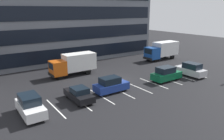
% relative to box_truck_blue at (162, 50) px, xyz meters
% --- Properties ---
extents(ground_plane, '(120.00, 120.00, 0.00)m').
position_rel_box_truck_blue_xyz_m(ground_plane, '(-14.99, -5.58, -1.98)').
color(ground_plane, black).
extents(office_building, '(34.99, 11.81, 18.00)m').
position_rel_box_truck_blue_xyz_m(office_building, '(-14.99, 12.37, 7.03)').
color(office_building, slate).
rests_on(office_building, ground_plane).
extents(lot_markings, '(22.54, 5.40, 0.01)m').
position_rel_box_truck_blue_xyz_m(lot_markings, '(-14.99, -9.92, -1.97)').
color(lot_markings, silver).
rests_on(lot_markings, ground_plane).
extents(box_truck_blue, '(7.57, 2.51, 3.51)m').
position_rel_box_truck_blue_xyz_m(box_truck_blue, '(0.00, 0.00, 0.00)').
color(box_truck_blue, '#194799').
rests_on(box_truck_blue, ground_plane).
extents(box_truck_orange, '(7.12, 2.36, 3.30)m').
position_rel_box_truck_blue_xyz_m(box_truck_orange, '(-19.40, -0.05, -0.12)').
color(box_truck_orange, '#D85914').
rests_on(box_truck_orange, ground_plane).
extents(suv_silver, '(1.92, 4.53, 2.05)m').
position_rel_box_truck_blue_xyz_m(suv_silver, '(-4.97, -10.56, -0.99)').
color(suv_silver, silver).
rests_on(suv_silver, ground_plane).
extents(suv_white, '(1.90, 4.48, 2.03)m').
position_rel_box_truck_blue_xyz_m(suv_white, '(-28.67, -10.05, -1.00)').
color(suv_white, white).
rests_on(suv_white, ground_plane).
extents(sedan_black, '(1.84, 4.39, 1.57)m').
position_rel_box_truck_blue_xyz_m(sedan_black, '(-23.24, -9.44, -1.23)').
color(sedan_black, black).
rests_on(sedan_black, ground_plane).
extents(suv_forest, '(4.53, 1.92, 2.05)m').
position_rel_box_truck_blue_xyz_m(suv_forest, '(-9.88, -10.08, -0.98)').
color(suv_forest, '#0C5933').
rests_on(suv_forest, ground_plane).
extents(suv_navy, '(4.31, 1.83, 1.95)m').
position_rel_box_truck_blue_xyz_m(suv_navy, '(-18.89, -9.38, -1.03)').
color(suv_navy, navy).
rests_on(suv_navy, ground_plane).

